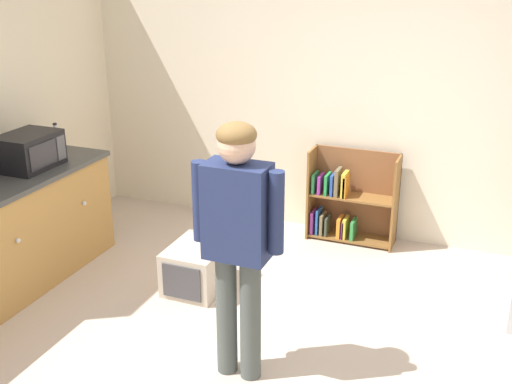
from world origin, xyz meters
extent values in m
plane|color=beige|center=(0.00, 0.00, 0.00)|extent=(12.00, 12.00, 0.00)
cube|color=beige|center=(0.00, 2.33, 1.35)|extent=(5.20, 0.06, 2.70)
cube|color=beige|center=(-2.63, 0.80, 1.35)|extent=(0.06, 2.99, 2.70)
sphere|color=silver|center=(-1.89, 0.02, 0.56)|extent=(0.04, 0.04, 0.04)
sphere|color=silver|center=(-1.89, 0.81, 0.56)|extent=(0.04, 0.04, 0.04)
cube|color=brown|center=(-0.30, 2.11, 0.42)|extent=(0.02, 0.28, 0.85)
cube|color=brown|center=(0.48, 2.11, 0.42)|extent=(0.02, 0.28, 0.85)
cube|color=brown|center=(0.09, 2.24, 0.42)|extent=(0.80, 0.02, 0.85)
cube|color=brown|center=(0.09, 2.11, 0.03)|extent=(0.76, 0.24, 0.02)
cube|color=brown|center=(0.09, 2.11, 0.43)|extent=(0.76, 0.24, 0.02)
cube|color=#88358C|center=(-0.26, 2.08, 0.15)|extent=(0.03, 0.17, 0.22)
cube|color=#30884C|center=(-0.26, 2.08, 0.54)|extent=(0.02, 0.17, 0.18)
cube|color=#26559A|center=(-0.21, 2.08, 0.16)|extent=(0.02, 0.17, 0.24)
cube|color=#8B2D93|center=(-0.20, 2.08, 0.53)|extent=(0.03, 0.17, 0.17)
cube|color=#726545|center=(-0.17, 2.08, 0.14)|extent=(0.03, 0.17, 0.20)
cube|color=#268D42|center=(-0.14, 2.08, 0.54)|extent=(0.03, 0.17, 0.19)
cube|color=#394436|center=(-0.12, 2.08, 0.13)|extent=(0.02, 0.17, 0.18)
cube|color=#2A4DA6|center=(-0.09, 2.08, 0.54)|extent=(0.02, 0.17, 0.20)
cube|color=orange|center=(-0.01, 2.08, 0.13)|extent=(0.03, 0.17, 0.19)
cube|color=brown|center=(-0.05, 2.08, 0.57)|extent=(0.03, 0.17, 0.25)
cube|color=purple|center=(0.03, 2.08, 0.12)|extent=(0.02, 0.17, 0.16)
cube|color=gold|center=(0.02, 2.08, 0.56)|extent=(0.03, 0.17, 0.22)
cube|color=gold|center=(0.05, 2.08, 0.13)|extent=(0.03, 0.17, 0.19)
cube|color=orange|center=(0.03, 2.08, 0.54)|extent=(0.03, 0.17, 0.19)
cube|color=#318C43|center=(0.12, 2.08, 0.13)|extent=(0.03, 0.17, 0.18)
cylinder|color=#4A5351|center=(-0.17, -0.11, 0.41)|extent=(0.13, 0.13, 0.82)
cylinder|color=#4A5351|center=(-0.01, -0.11, 0.41)|extent=(0.13, 0.13, 0.82)
cube|color=navy|center=(-0.09, -0.11, 1.11)|extent=(0.38, 0.22, 0.58)
cylinder|color=navy|center=(-0.33, -0.11, 1.14)|extent=(0.09, 0.09, 0.49)
cylinder|color=navy|center=(0.15, -0.11, 1.14)|extent=(0.09, 0.09, 0.49)
sphere|color=#DDAE8E|center=(-0.09, -0.11, 1.51)|extent=(0.22, 0.22, 0.22)
ellipsoid|color=brown|center=(-0.09, -0.11, 1.57)|extent=(0.23, 0.23, 0.14)
cube|color=#BFB4A2|center=(-0.83, 0.79, 0.18)|extent=(0.42, 0.54, 0.36)
cube|color=#424247|center=(-0.83, 0.51, 0.18)|extent=(0.32, 0.01, 0.27)
cube|color=black|center=(-2.21, 0.60, 1.04)|extent=(0.36, 0.48, 0.28)
cube|color=#2D2D33|center=(-2.02, 0.55, 1.04)|extent=(0.01, 0.31, 0.20)
cube|color=#515156|center=(-2.02, 0.77, 1.04)|extent=(0.01, 0.10, 0.20)
cylinder|color=silver|center=(-2.31, 1.06, 0.99)|extent=(0.07, 0.07, 0.18)
cylinder|color=silver|center=(-2.31, 1.06, 1.10)|extent=(0.03, 0.03, 0.05)
cylinder|color=black|center=(-2.31, 1.06, 1.14)|extent=(0.04, 0.04, 0.02)
camera|label=1|loc=(1.25, -3.18, 2.50)|focal=44.15mm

